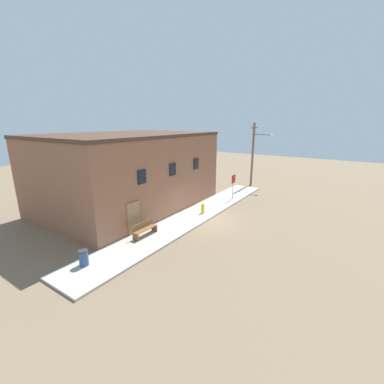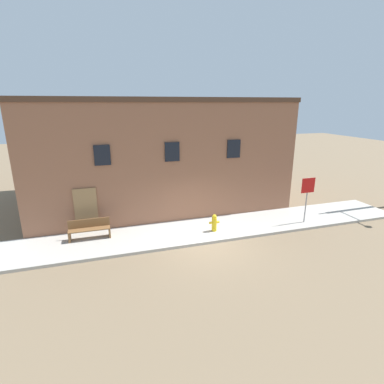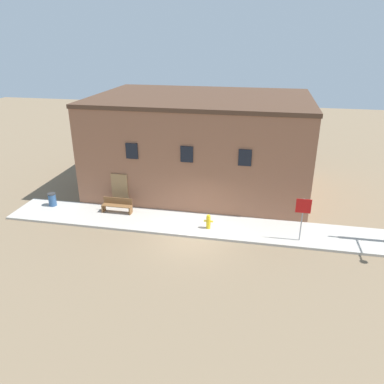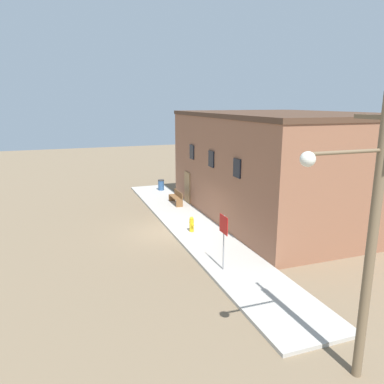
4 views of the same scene
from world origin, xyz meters
TOP-DOWN VIEW (x-y plane):
  - ground_plane at (0.00, 0.00)m, footprint 80.00×80.00m
  - sidewalk at (0.00, 1.37)m, footprint 21.50×2.73m
  - brick_building at (-0.80, 7.32)m, footprint 13.68×9.30m
  - fire_hydrant at (0.72, 1.00)m, footprint 0.49×0.23m
  - stop_sign at (5.43, 0.65)m, footprint 0.73×0.06m
  - bench at (-4.78, 1.90)m, footprint 1.75×0.44m

SIDE VIEW (x-z plane):
  - ground_plane at x=0.00m, z-range 0.00..0.00m
  - sidewalk at x=0.00m, z-range 0.00..0.13m
  - fire_hydrant at x=0.72m, z-range 0.13..0.94m
  - bench at x=-4.78m, z-range 0.14..0.99m
  - stop_sign at x=5.43m, z-range 0.60..2.87m
  - brick_building at x=-0.80m, z-range 0.00..6.12m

